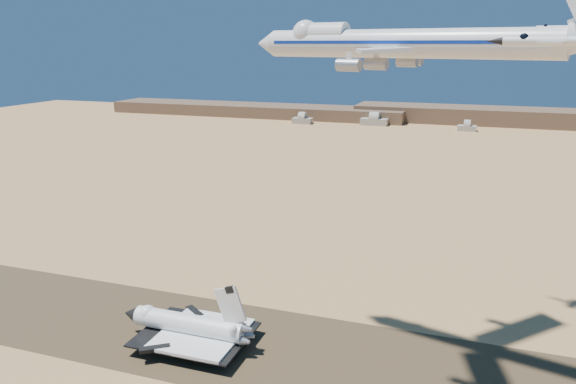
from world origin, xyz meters
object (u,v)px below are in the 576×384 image
(shuttle, at_px, (188,326))
(crew_c, at_px, (195,353))
(chase_jet_a, at_px, (542,41))
(chase_jet_f, at_px, (554,27))
(crew_a, at_px, (197,355))
(crew_b, at_px, (196,360))
(chase_jet_e, at_px, (499,39))
(carrier_747, at_px, (392,43))

(shuttle, bearing_deg, crew_c, -48.42)
(chase_jet_a, xyz_separation_m, chase_jet_f, (11.05, 106.29, 4.62))
(crew_a, distance_m, chase_jet_f, 153.67)
(crew_b, bearing_deg, chase_jet_a, -128.68)
(crew_a, bearing_deg, chase_jet_f, -32.30)
(chase_jet_e, bearing_deg, chase_jet_f, 72.82)
(shuttle, height_order, chase_jet_e, chase_jet_e)
(chase_jet_a, height_order, chase_jet_f, chase_jet_f)
(crew_b, bearing_deg, chase_jet_f, -70.02)
(crew_b, bearing_deg, carrier_747, -90.47)
(shuttle, relative_size, chase_jet_e, 2.92)
(crew_c, distance_m, chase_jet_e, 131.75)
(crew_c, bearing_deg, chase_jet_a, -160.54)
(chase_jet_e, bearing_deg, shuttle, -124.31)
(crew_a, bearing_deg, shuttle, 61.03)
(crew_b, bearing_deg, shuttle, 17.59)
(shuttle, bearing_deg, carrier_747, 10.26)
(crew_c, height_order, chase_jet_e, chase_jet_e)
(crew_c, bearing_deg, crew_b, 162.82)
(crew_b, height_order, crew_c, crew_c)
(shuttle, relative_size, crew_c, 24.97)
(shuttle, bearing_deg, chase_jet_a, -20.73)
(crew_a, bearing_deg, chase_jet_e, -34.78)
(crew_b, height_order, chase_jet_a, chase_jet_a)
(carrier_747, relative_size, chase_jet_e, 6.09)
(carrier_747, distance_m, chase_jet_a, 53.45)
(chase_jet_f, bearing_deg, crew_b, -130.72)
(carrier_747, xyz_separation_m, crew_a, (-49.73, -17.08, -88.22))
(shuttle, bearing_deg, crew_a, -45.84)
(chase_jet_a, height_order, chase_jet_e, chase_jet_e)
(carrier_747, xyz_separation_m, chase_jet_a, (31.39, -43.26, 0.44))
(shuttle, xyz_separation_m, carrier_747, (56.29, 10.36, 83.41))
(crew_b, bearing_deg, chase_jet_e, -72.20)
(crew_b, height_order, chase_jet_e, chase_jet_e)
(carrier_747, bearing_deg, crew_b, -144.93)
(chase_jet_e, bearing_deg, carrier_747, -98.19)
(shuttle, distance_m, chase_jet_a, 125.70)
(shuttle, height_order, crew_a, shuttle)
(chase_jet_a, relative_size, chase_jet_e, 1.09)
(chase_jet_a, bearing_deg, carrier_747, 135.73)
(crew_a, distance_m, crew_c, 1.45)
(carrier_747, distance_m, chase_jet_e, 49.97)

